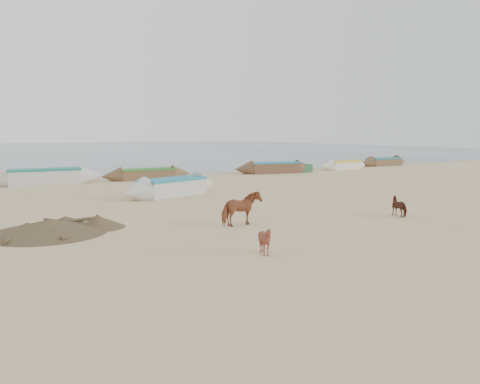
{
  "coord_description": "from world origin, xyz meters",
  "views": [
    {
      "loc": [
        -8.77,
        -10.91,
        3.22
      ],
      "look_at": [
        0.0,
        4.0,
        1.0
      ],
      "focal_mm": 35.0,
      "sensor_mm": 36.0,
      "label": 1
    }
  ],
  "objects_px": {
    "calf_right": "(400,206)",
    "cow_adult": "(241,209)",
    "near_canoe": "(173,187)",
    "calf_front": "(265,240)"
  },
  "relations": [
    {
      "from": "calf_right",
      "to": "cow_adult",
      "type": "bearing_deg",
      "value": 59.41
    },
    {
      "from": "near_canoe",
      "to": "calf_right",
      "type": "bearing_deg",
      "value": -81.19
    },
    {
      "from": "calf_front",
      "to": "near_canoe",
      "type": "height_order",
      "value": "near_canoe"
    },
    {
      "from": "calf_front",
      "to": "near_canoe",
      "type": "distance_m",
      "value": 12.35
    },
    {
      "from": "cow_adult",
      "to": "calf_front",
      "type": "xyz_separation_m",
      "value": [
        -1.42,
        -3.65,
        -0.2
      ]
    },
    {
      "from": "calf_front",
      "to": "near_canoe",
      "type": "relative_size",
      "value": 0.13
    },
    {
      "from": "cow_adult",
      "to": "near_canoe",
      "type": "xyz_separation_m",
      "value": [
        0.94,
        8.47,
        -0.15
      ]
    },
    {
      "from": "calf_front",
      "to": "cow_adult",
      "type": "bearing_deg",
      "value": 128.04
    },
    {
      "from": "calf_right",
      "to": "near_canoe",
      "type": "distance_m",
      "value": 11.29
    },
    {
      "from": "calf_right",
      "to": "near_canoe",
      "type": "height_order",
      "value": "near_canoe"
    }
  ]
}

